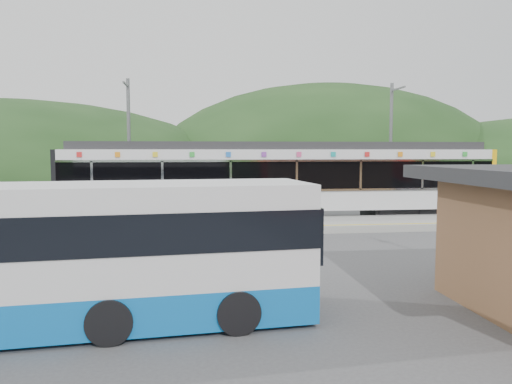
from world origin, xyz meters
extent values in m
plane|color=#4C4C4F|center=(0.00, 0.00, 0.00)|extent=(120.00, 120.00, 0.00)
ellipsoid|color=#1E3D19|center=(-28.00, 52.00, 0.00)|extent=(60.00, 45.00, 20.00)
ellipsoid|color=#1E3D19|center=(16.00, 54.00, 0.00)|extent=(52.00, 39.00, 26.00)
cube|color=#9E9E99|center=(0.00, 3.30, 0.15)|extent=(26.00, 3.20, 0.30)
cube|color=yellow|center=(0.00, 2.00, 0.30)|extent=(26.00, 0.10, 0.01)
cube|color=black|center=(-5.59, 6.00, 0.30)|extent=(3.20, 2.20, 0.56)
cube|color=black|center=(6.41, 6.00, 0.30)|extent=(3.20, 2.20, 0.56)
cube|color=silver|center=(0.41, 6.00, 1.04)|extent=(20.00, 2.90, 0.92)
cube|color=black|center=(0.41, 6.00, 2.23)|extent=(20.00, 2.96, 1.45)
cube|color=silver|center=(0.41, 4.50, 1.55)|extent=(20.00, 0.05, 0.10)
cube|color=silver|center=(0.41, 4.50, 2.90)|extent=(20.00, 0.05, 0.10)
cube|color=silver|center=(0.41, 6.00, 3.17)|extent=(20.00, 2.90, 0.45)
cube|color=#2D2D30|center=(0.41, 6.00, 3.58)|extent=(19.40, 2.50, 0.36)
cube|color=yellow|center=(10.53, 6.00, 1.90)|extent=(0.24, 2.92, 3.00)
cube|color=black|center=(-9.69, 6.00, 1.90)|extent=(0.20, 2.92, 3.00)
cube|color=silver|center=(-8.09, 4.50, 2.23)|extent=(0.10, 0.05, 1.35)
cube|color=silver|center=(-5.09, 4.50, 2.23)|extent=(0.10, 0.05, 1.35)
cube|color=silver|center=(-2.09, 4.50, 2.23)|extent=(0.10, 0.05, 1.35)
cube|color=silver|center=(0.91, 4.50, 2.23)|extent=(0.10, 0.05, 1.35)
cube|color=silver|center=(3.91, 4.50, 2.23)|extent=(0.10, 0.05, 1.35)
cube|color=silver|center=(6.91, 4.50, 2.23)|extent=(0.10, 0.05, 1.35)
cube|color=silver|center=(9.41, 4.50, 2.23)|extent=(0.10, 0.05, 1.35)
cube|color=red|center=(-8.59, 4.51, 3.18)|extent=(0.22, 0.04, 0.22)
cube|color=orange|center=(-6.99, 4.51, 3.18)|extent=(0.22, 0.04, 0.22)
cube|color=yellow|center=(-5.39, 4.51, 3.18)|extent=(0.22, 0.04, 0.22)
cube|color=green|center=(-3.79, 4.51, 3.18)|extent=(0.22, 0.04, 0.22)
cube|color=blue|center=(-2.19, 4.51, 3.18)|extent=(0.22, 0.04, 0.22)
cube|color=purple|center=(-0.59, 4.51, 3.18)|extent=(0.22, 0.04, 0.22)
cube|color=#E54C8C|center=(1.01, 4.51, 3.18)|extent=(0.22, 0.04, 0.22)
cube|color=#19A5A5|center=(2.61, 4.51, 3.18)|extent=(0.22, 0.04, 0.22)
cube|color=red|center=(4.21, 4.51, 3.18)|extent=(0.22, 0.04, 0.22)
cube|color=orange|center=(5.81, 4.51, 3.18)|extent=(0.22, 0.04, 0.22)
cube|color=yellow|center=(7.41, 4.51, 3.18)|extent=(0.22, 0.04, 0.22)
cube|color=green|center=(9.01, 4.51, 3.18)|extent=(0.22, 0.04, 0.22)
cylinder|color=slate|center=(-7.00, 8.60, 3.50)|extent=(0.18, 0.18, 7.00)
cube|color=slate|center=(-7.00, 7.80, 6.60)|extent=(0.08, 1.80, 0.08)
cylinder|color=slate|center=(7.00, 8.60, 3.50)|extent=(0.18, 0.18, 7.00)
cube|color=slate|center=(7.00, 7.80, 6.60)|extent=(0.08, 1.80, 0.08)
cube|color=blue|center=(-6.50, -8.10, 0.45)|extent=(10.15, 3.22, 0.73)
cube|color=silver|center=(-6.50, -8.10, 1.18)|extent=(10.15, 3.22, 0.73)
cube|color=black|center=(-6.50, -8.10, 1.90)|extent=(10.15, 3.26, 0.73)
cube|color=silver|center=(-6.50, -8.10, 2.49)|extent=(10.15, 3.22, 0.45)
cylinder|color=black|center=(-5.33, -7.98, 0.41)|extent=(1.04, 2.45, 0.82)
cylinder|color=black|center=(-3.07, -7.76, 0.41)|extent=(1.04, 2.45, 0.82)
camera|label=1|loc=(-3.76, -17.66, 3.35)|focal=35.00mm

